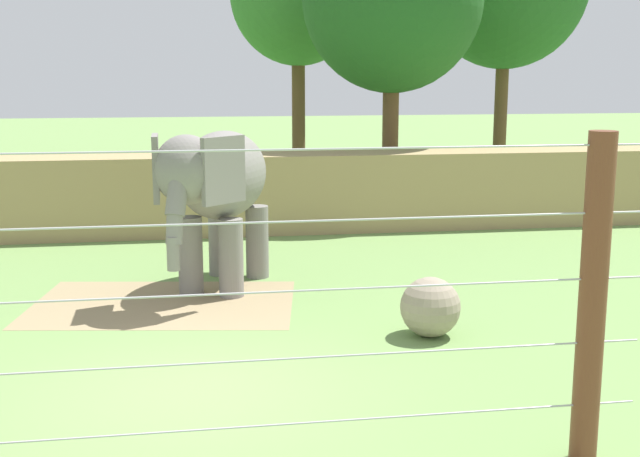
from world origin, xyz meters
name	(u,v)px	position (x,y,z in m)	size (l,w,h in m)	color
ground_plane	(195,391)	(0.00, 0.00, 0.00)	(120.00, 120.00, 0.00)	#6B8E4C
dirt_patch	(163,303)	(-0.49, 3.95, 0.00)	(4.35, 2.90, 0.01)	#937F5B
embankment_wall	(190,193)	(0.00, 10.19, 0.94)	(36.00, 1.80, 1.88)	tan
elephant	(217,184)	(0.49, 4.75, 1.90)	(2.45, 3.62, 2.87)	gray
enrichment_ball	(430,307)	(3.45, 1.59, 0.45)	(0.89, 0.89, 0.89)	gray
cable_fence	(191,319)	(0.00, -2.43, 1.67)	(8.72, 0.27, 3.31)	brown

